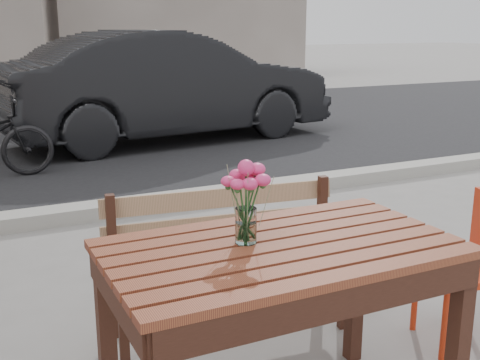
% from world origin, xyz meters
% --- Properties ---
extents(street, '(30.00, 8.12, 0.12)m').
position_xyz_m(street, '(0.00, 5.06, 0.03)').
color(street, black).
rests_on(street, ground).
extents(main_table, '(1.30, 0.76, 0.80)m').
position_xyz_m(main_table, '(-0.02, -0.08, 0.67)').
color(main_table, '#5F2419').
rests_on(main_table, ground).
extents(main_bench, '(1.31, 0.53, 0.79)m').
position_xyz_m(main_bench, '(0.16, 0.81, 0.48)').
color(main_bench, olive).
rests_on(main_bench, ground).
extents(red_chair, '(0.46, 0.46, 0.77)m').
position_xyz_m(red_chair, '(1.22, 0.13, 0.44)').
color(red_chair, '#BA2C10').
rests_on(red_chair, ground).
extents(main_vase, '(0.17, 0.17, 0.31)m').
position_xyz_m(main_vase, '(-0.13, -0.01, 0.99)').
color(main_vase, white).
rests_on(main_vase, main_table).
extents(parked_car, '(4.74, 2.12, 1.51)m').
position_xyz_m(parked_car, '(1.69, 6.11, 0.76)').
color(parked_car, black).
rests_on(parked_car, ground).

